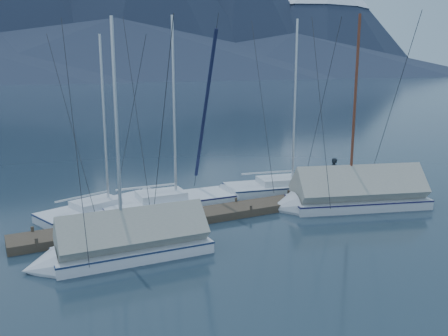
{
  "coord_description": "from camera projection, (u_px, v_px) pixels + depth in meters",
  "views": [
    {
      "loc": [
        -9.36,
        -16.2,
        6.61
      ],
      "look_at": [
        0.0,
        2.0,
        2.2
      ],
      "focal_mm": 38.0,
      "sensor_mm": 36.0,
      "label": 1
    }
  ],
  "objects": [
    {
      "name": "dock",
      "position": [
        224.0,
        213.0,
        21.38
      ],
      "size": [
        18.0,
        1.5,
        0.54
      ],
      "color": "#382D23",
      "rests_on": "ground"
    },
    {
      "name": "ground",
      "position": [
        246.0,
        229.0,
        19.66
      ],
      "size": [
        1000.0,
        1000.0,
        0.0
      ],
      "primitive_type": "plane",
      "color": "#14222E",
      "rests_on": "ground"
    },
    {
      "name": "sailboat_open_right",
      "position": [
        301.0,
        187.0,
        25.77
      ],
      "size": [
        7.7,
        3.61,
        9.84
      ],
      "color": "silver",
      "rests_on": "ground"
    },
    {
      "name": "person",
      "position": [
        334.0,
        174.0,
        24.53
      ],
      "size": [
        0.57,
        0.7,
        1.64
      ],
      "primitive_type": "imported",
      "rotation": [
        0.0,
        0.0,
        1.23
      ],
      "color": "black",
      "rests_on": "dock"
    },
    {
      "name": "sailboat_open_mid",
      "position": [
        186.0,
        201.0,
        23.07
      ],
      "size": [
        7.44,
        3.16,
        9.72
      ],
      "color": "silver",
      "rests_on": "ground"
    },
    {
      "name": "sailboat_covered_near",
      "position": [
        346.0,
        197.0,
        22.59
      ],
      "size": [
        7.93,
        4.42,
        9.86
      ],
      "color": "silver",
      "rests_on": "ground"
    },
    {
      "name": "sailboat_open_left",
      "position": [
        117.0,
        206.0,
        22.28
      ],
      "size": [
        6.87,
        3.87,
        8.76
      ],
      "color": "silver",
      "rests_on": "ground"
    },
    {
      "name": "mooring_posts",
      "position": [
        214.0,
        210.0,
        21.1
      ],
      "size": [
        15.12,
        1.52,
        0.35
      ],
      "color": "#382D23",
      "rests_on": "ground"
    },
    {
      "name": "sailboat_covered_far",
      "position": [
        119.0,
        246.0,
        16.55
      ],
      "size": [
        6.48,
        2.73,
        8.99
      ],
      "color": "silver",
      "rests_on": "ground"
    }
  ]
}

